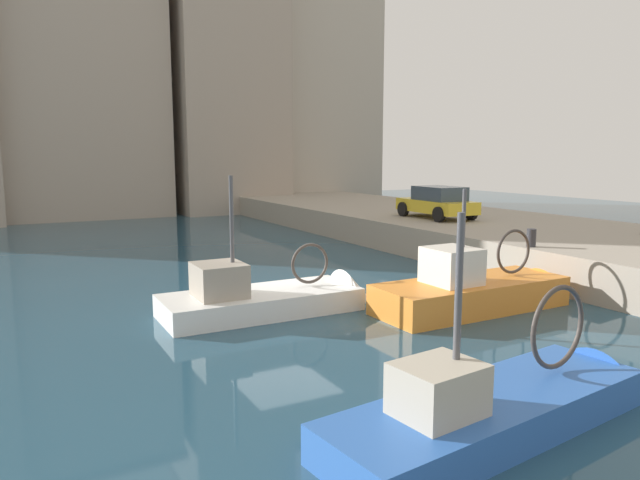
% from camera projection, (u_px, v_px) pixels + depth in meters
% --- Properties ---
extents(water_surface, '(80.00, 80.00, 0.00)m').
position_uv_depth(water_surface, '(284.00, 299.00, 16.13)').
color(water_surface, navy).
rests_on(water_surface, ground).
extents(quay_wall, '(9.00, 56.00, 1.20)m').
position_uv_depth(quay_wall, '(567.00, 247.00, 21.44)').
color(quay_wall, '#9E9384').
rests_on(quay_wall, ground).
extents(fishing_boat_white, '(5.76, 2.24, 4.37)m').
position_uv_depth(fishing_boat_white, '(277.00, 307.00, 14.91)').
color(fishing_boat_white, white).
rests_on(fishing_boat_white, ground).
extents(fishing_boat_blue, '(6.45, 2.25, 3.96)m').
position_uv_depth(fishing_boat_blue, '(507.00, 419.00, 8.63)').
color(fishing_boat_blue, '#2D60B7').
rests_on(fishing_boat_blue, ground).
extents(fishing_boat_orange, '(6.06, 2.14, 3.98)m').
position_uv_depth(fishing_boat_orange, '(480.00, 303.00, 15.20)').
color(fishing_boat_orange, orange).
rests_on(fishing_boat_orange, ground).
extents(parked_car_yellow, '(2.05, 3.91, 1.40)m').
position_uv_depth(parked_car_yellow, '(437.00, 202.00, 25.50)').
color(parked_car_yellow, gold).
rests_on(parked_car_yellow, quay_wall).
extents(mooring_bollard_north, '(0.28, 0.28, 0.55)m').
position_uv_depth(mooring_bollard_north, '(531.00, 238.00, 17.62)').
color(mooring_bollard_north, '#2D2D33').
rests_on(mooring_bollard_north, quay_wall).
extents(waterfront_building_west, '(10.36, 8.71, 16.71)m').
position_uv_depth(waterfront_building_west, '(79.00, 86.00, 37.61)').
color(waterfront_building_west, '#A39384').
rests_on(waterfront_building_west, ground).
extents(waterfront_building_west_mid, '(10.68, 6.74, 18.98)m').
position_uv_depth(waterfront_building_west_mid, '(305.00, 83.00, 45.34)').
color(waterfront_building_west_mid, '#B2A899').
rests_on(waterfront_building_west_mid, ground).
extents(waterfront_building_central, '(7.65, 8.23, 21.50)m').
position_uv_depth(waterfront_building_central, '(221.00, 57.00, 40.72)').
color(waterfront_building_central, '#A39384').
rests_on(waterfront_building_central, ground).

